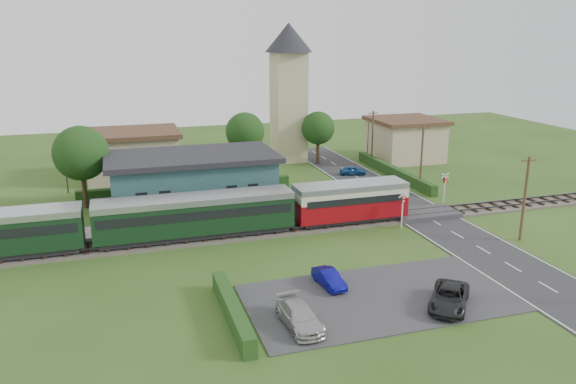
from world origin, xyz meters
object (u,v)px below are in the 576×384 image
object	(u,v)px
pedestrian_far	(109,219)
house_east	(405,139)
church_tower	(289,82)
pedestrian_near	(268,205)
train	(155,218)
car_park_dark	(449,297)
car_on_road	(353,170)
station_building	(193,181)
crossing_signal_near	(403,204)
crossing_signal_far	(445,184)
equipment_hut	(106,216)
house_west	(133,154)
car_park_silver	(299,316)
car_park_blue	(329,278)

from	to	relation	value
pedestrian_far	house_east	bearing A→B (deg)	-77.03
church_tower	pedestrian_near	size ratio (longest dim) A/B	9.31
train	car_park_dark	size ratio (longest dim) A/B	9.40
house_east	train	bearing A→B (deg)	-147.28
car_on_road	station_building	bearing A→B (deg)	125.40
train	crossing_signal_near	distance (m)	20.78
church_tower	car_park_dark	xyz separation A→B (m)	(-2.95, -42.50, -9.51)
crossing_signal_far	car_on_road	distance (m)	14.31
equipment_hut	train	world-z (taller)	train
house_west	pedestrian_near	xyz separation A→B (m)	(10.86, -19.90, -1.40)
crossing_signal_far	pedestrian_far	bearing A→B (deg)	177.76
car_park_dark	crossing_signal_near	bearing A→B (deg)	111.95
pedestrian_far	pedestrian_near	bearing A→B (deg)	-105.13
church_tower	house_west	xyz separation A→B (m)	(-20.00, -3.00, -7.43)
church_tower	crossing_signal_far	world-z (taller)	church_tower
house_west	crossing_signal_near	xyz separation A→B (m)	(21.40, -25.41, -0.65)
church_tower	car_park_silver	bearing A→B (deg)	-106.58
car_on_road	pedestrian_far	distance (m)	30.50
pedestrian_far	car_park_dark	bearing A→B (deg)	-148.28
train	crossing_signal_near	bearing A→B (deg)	-6.65
crossing_signal_near	equipment_hut	bearing A→B (deg)	167.06
house_west	car_on_road	xyz separation A→B (m)	(24.96, -6.85, -2.20)
car_park_blue	car_park_dark	xyz separation A→B (m)	(5.97, -5.00, 0.10)
equipment_hut	crossing_signal_near	bearing A→B (deg)	-12.94
house_west	house_east	size ratio (longest dim) A/B	1.23
car_park_silver	car_park_dark	distance (m)	9.56
house_west	car_park_silver	world-z (taller)	house_west
equipment_hut	station_building	size ratio (longest dim) A/B	0.16
station_building	car_park_silver	distance (m)	25.18
car_park_silver	house_west	bearing A→B (deg)	97.54
house_east	equipment_hut	bearing A→B (deg)	-153.68
house_east	car_park_blue	world-z (taller)	house_east
train	crossing_signal_near	xyz separation A→B (m)	(20.64, -2.41, -0.04)
train	equipment_hut	bearing A→B (deg)	139.61
train	pedestrian_near	size ratio (longest dim) A/B	22.84
station_building	train	size ratio (longest dim) A/B	0.37
car_park_blue	pedestrian_near	bearing A→B (deg)	84.90
crossing_signal_far	train	bearing A→B (deg)	-175.09
house_east	car_on_road	size ratio (longest dim) A/B	2.79
church_tower	house_east	world-z (taller)	church_tower
pedestrian_near	pedestrian_far	distance (m)	13.71
pedestrian_far	station_building	bearing A→B (deg)	-68.49
house_east	car_park_dark	world-z (taller)	house_east
house_east	church_tower	bearing A→B (deg)	165.07
crossing_signal_near	crossing_signal_far	world-z (taller)	same
house_west	car_park_dark	xyz separation A→B (m)	(17.05, -39.50, -2.07)
pedestrian_near	car_park_dark	bearing A→B (deg)	122.45
church_tower	car_park_dark	size ratio (longest dim) A/B	3.83
crossing_signal_far	car_on_road	world-z (taller)	crossing_signal_far
station_building	equipment_hut	bearing A→B (deg)	-144.08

